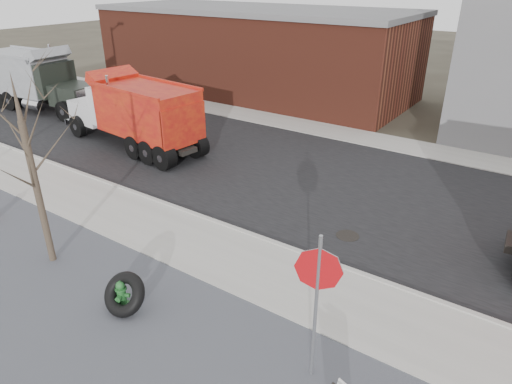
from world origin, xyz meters
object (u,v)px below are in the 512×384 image
Objects in this scene: dump_truck_red_b at (134,111)px; stop_sign at (317,286)px; fire_hydrant at (122,296)px; truck_tire at (124,294)px; dump_truck_grey at (35,78)px.

stop_sign is at bearing 156.73° from dump_truck_red_b.
truck_tire reaches higher than fire_hydrant.
truck_tire is 0.15× the size of dump_truck_grey.
dump_truck_grey reaches higher than truck_tire.
stop_sign is 23.82m from dump_truck_grey.
fire_hydrant is 19.92m from dump_truck_grey.
dump_truck_grey is at bearing 164.19° from stop_sign.
truck_tire is 20.05m from dump_truck_grey.
dump_truck_red_b reaches higher than truck_tire.
stop_sign is at bearing -25.46° from dump_truck_grey.
dump_truck_grey reaches higher than dump_truck_red_b.
dump_truck_grey is (-9.57, 1.27, 0.12)m from dump_truck_red_b.
truck_tire is at bearing 142.12° from dump_truck_red_b.
fire_hydrant is 0.20m from truck_tire.
dump_truck_red_b reaches higher than fire_hydrant.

